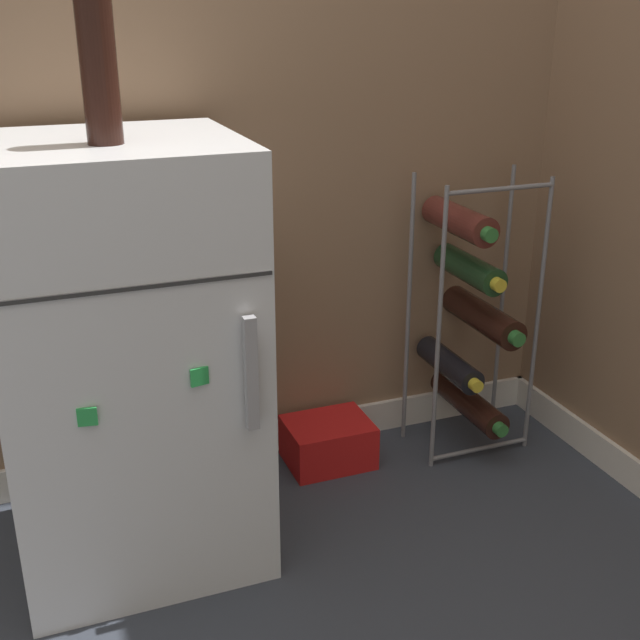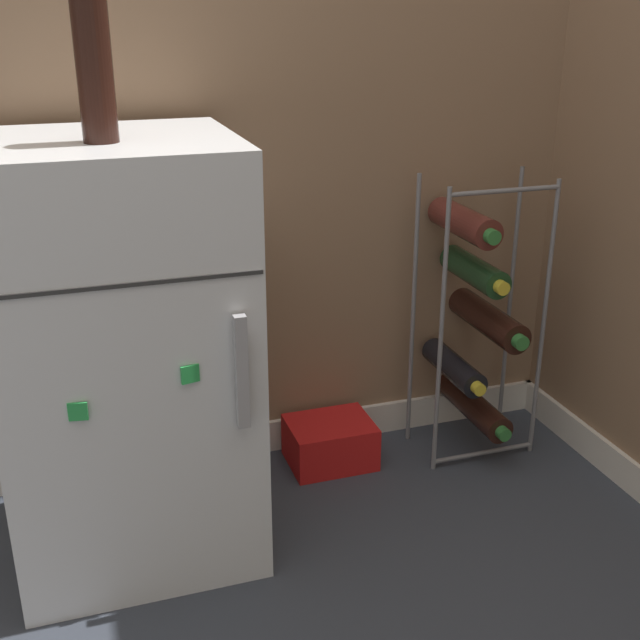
# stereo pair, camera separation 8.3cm
# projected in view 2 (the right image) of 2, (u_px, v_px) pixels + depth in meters

# --- Properties ---
(ground_plane) EXTENTS (14.00, 14.00, 0.00)m
(ground_plane) POSITION_uv_depth(u_px,v_px,m) (328.00, 572.00, 1.78)
(ground_plane) COLOR #333842
(mini_fridge) EXTENTS (0.52, 0.51, 0.93)m
(mini_fridge) POSITION_uv_depth(u_px,v_px,m) (124.00, 356.00, 1.73)
(mini_fridge) COLOR silver
(mini_fridge) RESTS_ON ground_plane
(wine_rack) EXTENTS (0.31, 0.33, 0.77)m
(wine_rack) POSITION_uv_depth(u_px,v_px,m) (473.00, 321.00, 2.15)
(wine_rack) COLOR slate
(wine_rack) RESTS_ON ground_plane
(soda_box) EXTENTS (0.23, 0.18, 0.12)m
(soda_box) POSITION_uv_depth(u_px,v_px,m) (330.00, 442.00, 2.18)
(soda_box) COLOR red
(soda_box) RESTS_ON ground_plane
(fridge_top_bottle) EXTENTS (0.07, 0.07, 0.31)m
(fridge_top_bottle) POSITION_uv_depth(u_px,v_px,m) (94.00, 66.00, 1.46)
(fridge_top_bottle) COLOR black
(fridge_top_bottle) RESTS_ON mini_fridge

